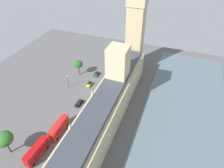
# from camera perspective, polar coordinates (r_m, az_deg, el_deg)

# --- Properties ---
(ground_plane) EXTENTS (147.12, 147.12, 0.00)m
(ground_plane) POSITION_cam_1_polar(r_m,az_deg,el_deg) (86.65, -2.85, -9.68)
(ground_plane) COLOR #565659
(river_thames) EXTENTS (34.89, 132.41, 0.25)m
(river_thames) POSITION_cam_1_polar(r_m,az_deg,el_deg) (83.47, 18.73, -14.82)
(river_thames) COLOR slate
(river_thames) RESTS_ON ground
(parliament_building) EXTENTS (12.14, 77.12, 26.95)m
(parliament_building) POSITION_cam_1_polar(r_m,az_deg,el_deg) (81.86, -1.23, -5.60)
(parliament_building) COLOR #CCBA8E
(parliament_building) RESTS_ON ground
(clock_tower) EXTENTS (9.17, 9.17, 63.20)m
(clock_tower) POSITION_cam_1_polar(r_m,az_deg,el_deg) (103.39, 7.03, 20.14)
(clock_tower) COLOR tan
(clock_tower) RESTS_ON ground
(car_dark_green_trailing) EXTENTS (2.16, 4.27, 1.74)m
(car_dark_green_trailing) POSITION_cam_1_polar(r_m,az_deg,el_deg) (109.94, -4.39, 2.83)
(car_dark_green_trailing) COLOR #19472D
(car_dark_green_trailing) RESTS_ON ground
(car_yellow_cab_midblock) EXTENTS (2.08, 4.19, 1.74)m
(car_yellow_cab_midblock) POSITION_cam_1_polar(r_m,az_deg,el_deg) (103.16, -6.35, 0.00)
(car_yellow_cab_midblock) COLOR gold
(car_yellow_cab_midblock) RESTS_ON ground
(car_black_opposite_hall) EXTENTS (2.16, 4.91, 1.74)m
(car_black_opposite_hall) POSITION_cam_1_polar(r_m,az_deg,el_deg) (93.16, -9.23, -5.27)
(car_black_opposite_hall) COLOR black
(car_black_opposite_hall) RESTS_ON ground
(double_decker_bus_kerbside) EXTENTS (2.70, 10.51, 4.75)m
(double_decker_bus_kerbside) POSITION_cam_1_polar(r_m,az_deg,el_deg) (82.65, -14.69, -11.65)
(double_decker_bus_kerbside) COLOR red
(double_decker_bus_kerbside) RESTS_ON ground
(double_decker_bus_by_river_gate) EXTENTS (3.15, 10.63, 4.75)m
(double_decker_bus_by_river_gate) POSITION_cam_1_polar(r_m,az_deg,el_deg) (78.20, -20.41, -17.24)
(double_decker_bus_by_river_gate) COLOR #B20C0F
(double_decker_bus_by_river_gate) RESTS_ON ground
(pedestrian_under_trees) EXTENTS (0.68, 0.61, 1.64)m
(pedestrian_under_trees) POSITION_cam_1_polar(r_m,az_deg,el_deg) (90.35, -5.18, -6.64)
(pedestrian_under_trees) COLOR maroon
(pedestrian_under_trees) RESTS_ON ground
(plane_tree_corner) EXTENTS (4.62, 4.62, 8.62)m
(plane_tree_corner) POSITION_cam_1_polar(r_m,az_deg,el_deg) (108.65, -9.44, 5.53)
(plane_tree_corner) COLOR brown
(plane_tree_corner) RESTS_ON ground
(plane_tree_near_tower) EXTENTS (6.02, 6.02, 10.11)m
(plane_tree_near_tower) POSITION_cam_1_polar(r_m,az_deg,el_deg) (79.34, -28.08, -13.48)
(plane_tree_near_tower) COLOR brown
(plane_tree_near_tower) RESTS_ON ground
(street_lamp_leading) EXTENTS (0.56, 0.56, 6.78)m
(street_lamp_leading) POSITION_cam_1_polar(r_m,az_deg,el_deg) (101.38, -12.32, 1.18)
(street_lamp_leading) COLOR black
(street_lamp_leading) RESTS_ON ground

